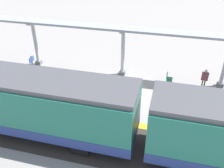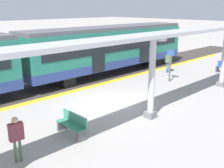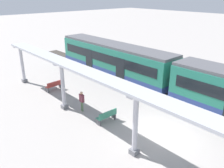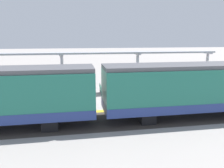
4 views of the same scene
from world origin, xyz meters
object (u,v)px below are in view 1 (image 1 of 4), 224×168
train_far_carriage (5,99)px  platform_info_sign (33,67)px  canopy_pillar_third (123,53)px  bench_far_end (168,82)px  passenger_by_the_benches (205,77)px  canopy_pillar_fourth (36,44)px

train_far_carriage → platform_info_sign: bearing=12.9°
canopy_pillar_third → bench_far_end: size_ratio=2.40×
train_far_carriage → bench_far_end: 10.64m
canopy_pillar_third → platform_info_sign: 6.58m
train_far_carriage → passenger_by_the_benches: bearing=-57.8°
train_far_carriage → canopy_pillar_third: canopy_pillar_third is taller
train_far_carriage → platform_info_sign: train_far_carriage is taller
canopy_pillar_fourth → platform_info_sign: bearing=-155.2°
passenger_by_the_benches → canopy_pillar_third: bearing=82.9°
canopy_pillar_third → canopy_pillar_fourth: size_ratio=1.00×
canopy_pillar_third → canopy_pillar_fourth: bearing=90.0°
train_far_carriage → platform_info_sign: (4.58, 1.05, -0.51)m
canopy_pillar_third → canopy_pillar_fourth: same height
train_far_carriage → canopy_pillar_third: 8.94m
canopy_pillar_fourth → bench_far_end: size_ratio=2.40×
canopy_pillar_fourth → canopy_pillar_third: bearing=-90.0°
canopy_pillar_third → bench_far_end: 3.94m
train_far_carriage → canopy_pillar_third: (7.53, -4.81, 0.00)m
canopy_pillar_fourth → platform_info_sign: (-2.94, -1.36, -0.51)m
platform_info_sign → passenger_by_the_benches: 12.02m
bench_far_end → platform_info_sign: (-1.87, 9.39, 0.89)m
canopy_pillar_fourth → passenger_by_the_benches: size_ratio=2.32×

